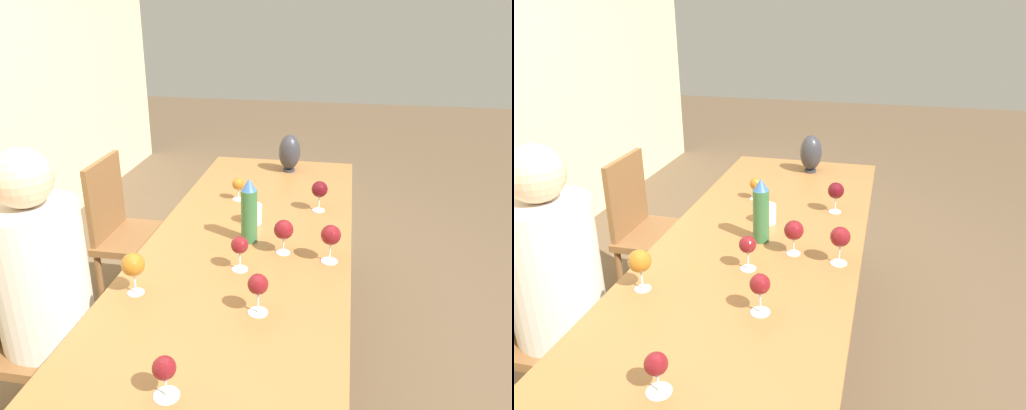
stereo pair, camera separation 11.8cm
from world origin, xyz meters
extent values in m
plane|color=brown|center=(0.00, 0.00, 0.00)|extent=(14.00, 14.00, 0.00)
cube|color=#936033|center=(0.00, 0.00, 0.74)|extent=(2.28, 0.86, 0.04)
cylinder|color=#936033|center=(1.04, -0.33, 0.36)|extent=(0.07, 0.07, 0.72)
cylinder|color=#936033|center=(1.04, 0.33, 0.36)|extent=(0.07, 0.07, 0.72)
cylinder|color=#336638|center=(-0.02, 0.00, 0.88)|extent=(0.07, 0.07, 0.23)
cone|color=#33599E|center=(-0.02, 0.00, 1.02)|extent=(0.06, 0.06, 0.05)
cylinder|color=silver|center=(0.16, 0.02, 0.81)|extent=(0.08, 0.08, 0.09)
cylinder|color=#2D2D33|center=(0.93, -0.06, 0.77)|extent=(0.07, 0.07, 0.01)
ellipsoid|color=#2D2D33|center=(0.93, -0.06, 0.88)|extent=(0.13, 0.13, 0.21)
cylinder|color=silver|center=(-0.49, 0.32, 0.76)|extent=(0.06, 0.06, 0.00)
cylinder|color=silver|center=(-0.49, 0.32, 0.80)|extent=(0.01, 0.01, 0.08)
sphere|color=#995B19|center=(-0.49, 0.32, 0.87)|extent=(0.08, 0.08, 0.08)
cylinder|color=silver|center=(0.36, -0.27, 0.76)|extent=(0.06, 0.06, 0.00)
cylinder|color=silver|center=(0.36, -0.27, 0.80)|extent=(0.01, 0.01, 0.08)
sphere|color=#510C14|center=(0.36, -0.27, 0.87)|extent=(0.08, 0.08, 0.08)
cylinder|color=silver|center=(-0.11, -0.16, 0.76)|extent=(0.06, 0.06, 0.00)
cylinder|color=silver|center=(-0.11, -0.16, 0.80)|extent=(0.01, 0.01, 0.07)
sphere|color=maroon|center=(-0.11, -0.16, 0.87)|extent=(0.08, 0.08, 0.08)
cylinder|color=silver|center=(0.43, 0.15, 0.76)|extent=(0.06, 0.06, 0.00)
cylinder|color=silver|center=(0.43, 0.15, 0.79)|extent=(0.01, 0.01, 0.06)
sphere|color=#995B19|center=(0.43, 0.15, 0.85)|extent=(0.06, 0.06, 0.06)
cylinder|color=silver|center=(-0.95, 0.04, 0.76)|extent=(0.07, 0.07, 0.00)
cylinder|color=silver|center=(-0.95, 0.04, 0.79)|extent=(0.01, 0.01, 0.06)
sphere|color=maroon|center=(-0.95, 0.04, 0.85)|extent=(0.06, 0.06, 0.06)
cylinder|color=silver|center=(-0.14, -0.35, 0.76)|extent=(0.07, 0.07, 0.00)
cylinder|color=silver|center=(-0.14, -0.35, 0.80)|extent=(0.01, 0.01, 0.08)
sphere|color=maroon|center=(-0.14, -0.35, 0.88)|extent=(0.08, 0.08, 0.08)
cylinder|color=silver|center=(-0.27, -0.01, 0.76)|extent=(0.06, 0.06, 0.00)
cylinder|color=silver|center=(-0.27, -0.01, 0.80)|extent=(0.01, 0.01, 0.07)
sphere|color=maroon|center=(-0.27, -0.01, 0.87)|extent=(0.07, 0.07, 0.07)
cylinder|color=silver|center=(-0.54, -0.13, 0.76)|extent=(0.07, 0.07, 0.00)
cylinder|color=silver|center=(-0.54, -0.13, 0.80)|extent=(0.01, 0.01, 0.08)
sphere|color=maroon|center=(-0.54, -0.13, 0.87)|extent=(0.07, 0.07, 0.07)
cube|color=brown|center=(-0.43, 0.73, 0.44)|extent=(0.44, 0.44, 0.04)
cylinder|color=brown|center=(-0.24, 0.54, 0.21)|extent=(0.04, 0.04, 0.42)
cylinder|color=brown|center=(-0.24, 0.92, 0.21)|extent=(0.04, 0.04, 0.42)
cube|color=brown|center=(0.50, 0.73, 0.44)|extent=(0.44, 0.44, 0.04)
cube|color=brown|center=(0.50, 0.93, 0.68)|extent=(0.40, 0.03, 0.44)
cylinder|color=brown|center=(0.31, 0.54, 0.21)|extent=(0.04, 0.04, 0.42)
cylinder|color=brown|center=(0.69, 0.54, 0.21)|extent=(0.04, 0.04, 0.42)
cylinder|color=brown|center=(0.31, 0.92, 0.21)|extent=(0.04, 0.04, 0.42)
cylinder|color=brown|center=(0.69, 0.92, 0.21)|extent=(0.04, 0.04, 0.42)
cube|color=#2D2D38|center=(-0.43, 0.67, 0.23)|extent=(0.27, 0.20, 0.46)
cylinder|color=beige|center=(-0.43, 0.73, 0.75)|extent=(0.36, 0.36, 0.57)
sphere|color=#D6A884|center=(-0.43, 0.73, 1.14)|extent=(0.22, 0.22, 0.22)
camera|label=1|loc=(-1.90, -0.37, 1.73)|focal=35.00mm
camera|label=2|loc=(-1.88, -0.49, 1.73)|focal=35.00mm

